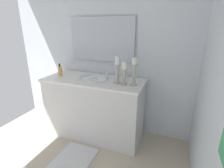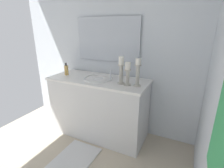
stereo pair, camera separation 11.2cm
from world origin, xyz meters
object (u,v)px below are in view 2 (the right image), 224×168
(vanity_cabinet, at_px, (99,107))
(candle_holder_tall, at_px, (138,72))
(candle_holder_mid, at_px, (121,69))
(bath_mat, at_px, (74,159))
(sink_basin, at_px, (98,81))
(candle_holder_short, at_px, (128,73))
(soap_bottle, at_px, (66,70))
(mirror, at_px, (107,39))

(vanity_cabinet, relative_size, candle_holder_tall, 4.19)
(candle_holder_mid, xyz_separation_m, bath_mat, (0.57, -0.36, -1.03))
(sink_basin, distance_m, candle_holder_tall, 0.61)
(candle_holder_short, xyz_separation_m, candle_holder_mid, (-0.02, -0.09, 0.03))
(vanity_cabinet, distance_m, soap_bottle, 0.72)
(candle_holder_mid, bearing_deg, vanity_cabinet, -99.25)
(candle_holder_tall, bearing_deg, mirror, -120.57)
(candle_holder_tall, xyz_separation_m, candle_holder_mid, (0.00, -0.21, 0.01))
(mirror, bearing_deg, soap_bottle, -58.50)
(bath_mat, bearing_deg, vanity_cabinet, -180.00)
(mirror, xyz_separation_m, candle_holder_mid, (0.34, 0.36, -0.32))
(sink_basin, height_order, candle_holder_mid, candle_holder_mid)
(mirror, height_order, bath_mat, mirror)
(vanity_cabinet, xyz_separation_m, mirror, (-0.28, 0.00, 0.93))
(vanity_cabinet, height_order, bath_mat, vanity_cabinet)
(vanity_cabinet, distance_m, candle_holder_tall, 0.83)
(mirror, bearing_deg, candle_holder_short, 51.70)
(sink_basin, relative_size, candle_holder_mid, 1.18)
(mirror, relative_size, candle_holder_mid, 2.83)
(sink_basin, relative_size, candle_holder_short, 1.43)
(candle_holder_tall, bearing_deg, vanity_cabinet, -95.78)
(sink_basin, relative_size, soap_bottle, 2.23)
(candle_holder_mid, bearing_deg, candle_holder_tall, 90.27)
(candle_holder_tall, distance_m, bath_mat, 1.30)
(candle_holder_tall, relative_size, soap_bottle, 1.84)
(candle_holder_short, relative_size, bath_mat, 0.47)
(soap_bottle, distance_m, bath_mat, 1.21)
(bath_mat, bearing_deg, sink_basin, 179.91)
(candle_holder_short, height_order, bath_mat, candle_holder_short)
(sink_basin, relative_size, mirror, 0.42)
(candle_holder_tall, relative_size, candle_holder_mid, 0.97)
(mirror, height_order, candle_holder_mid, mirror)
(candle_holder_tall, distance_m, candle_holder_mid, 0.21)
(sink_basin, xyz_separation_m, mirror, (-0.28, -0.00, 0.54))
(bath_mat, bearing_deg, mirror, 180.00)
(mirror, bearing_deg, bath_mat, -0.00)
(candle_holder_short, height_order, candle_holder_mid, candle_holder_mid)
(vanity_cabinet, height_order, mirror, mirror)
(mirror, relative_size, candle_holder_tall, 2.92)
(mirror, distance_m, candle_holder_tall, 0.74)
(candle_holder_tall, height_order, candle_holder_mid, candle_holder_mid)
(vanity_cabinet, bearing_deg, sink_basin, 90.00)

